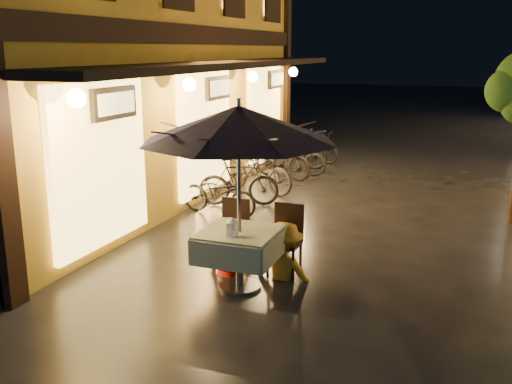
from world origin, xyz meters
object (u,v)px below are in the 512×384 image
at_px(person_orange, 230,219).
at_px(cafe_table, 239,245).
at_px(patio_umbrella, 239,124).
at_px(table_lantern, 232,226).
at_px(person_yellow, 285,224).
at_px(bicycle_0, 219,193).

bearing_deg(person_orange, cafe_table, 134.59).
distance_m(patio_umbrella, table_lantern, 1.25).
relative_size(cafe_table, table_lantern, 3.96).
distance_m(patio_umbrella, person_orange, 1.52).
relative_size(cafe_table, person_yellow, 0.66).
relative_size(patio_umbrella, bicycle_0, 1.59).
height_order(person_orange, bicycle_0, person_orange).
bearing_deg(patio_umbrella, cafe_table, -90.00).
relative_size(person_yellow, bicycle_0, 0.95).
bearing_deg(person_orange, person_yellow, -165.64).
height_order(patio_umbrella, bicycle_0, patio_umbrella).
bearing_deg(person_orange, table_lantern, 125.29).
xyz_separation_m(person_orange, bicycle_0, (-1.31, 2.50, -0.35)).
bearing_deg(cafe_table, patio_umbrella, 90.00).
height_order(patio_umbrella, person_orange, patio_umbrella).
bearing_deg(person_yellow, bicycle_0, -49.98).
xyz_separation_m(cafe_table, bicycle_0, (-1.66, 3.01, -0.17)).
relative_size(patio_umbrella, table_lantern, 9.98).
relative_size(patio_umbrella, person_yellow, 1.67).
bearing_deg(person_orange, patio_umbrella, 134.59).
bearing_deg(bicycle_0, table_lantern, -146.60).
height_order(cafe_table, table_lantern, table_lantern).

